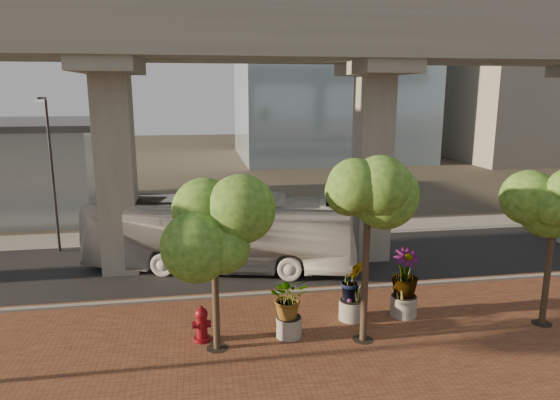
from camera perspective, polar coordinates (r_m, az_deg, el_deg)
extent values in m
plane|color=#3C382C|center=(22.69, -2.83, -8.98)|extent=(160.00, 160.00, 0.00)
cube|color=brown|center=(15.55, 0.73, -19.44)|extent=(70.00, 13.00, 0.06)
cube|color=black|center=(24.55, -3.37, -7.27)|extent=(90.00, 8.00, 0.04)
cube|color=gray|center=(20.82, -2.20, -10.74)|extent=(70.00, 0.25, 0.16)
cube|color=gray|center=(29.77, -4.48, -3.76)|extent=(90.00, 3.00, 0.06)
cube|color=gray|center=(21.69, -3.26, 18.29)|extent=(72.00, 2.40, 1.80)
cube|color=gray|center=(24.86, -4.09, 17.50)|extent=(72.00, 2.40, 1.80)
cube|color=gray|center=(26.11, -4.37, 20.33)|extent=(72.00, 0.12, 1.00)
cube|color=gray|center=(69.96, 26.77, 14.04)|extent=(18.00, 16.00, 24.00)
imported|color=silver|center=(23.51, -6.74, -3.78)|extent=(12.93, 6.11, 3.51)
cylinder|color=maroon|center=(17.50, -8.88, -15.40)|extent=(0.56, 0.56, 0.12)
cylinder|color=maroon|center=(17.30, -8.93, -14.08)|extent=(0.37, 0.37, 0.90)
sphere|color=maroon|center=(17.11, -8.98, -12.73)|extent=(0.43, 0.43, 0.43)
cylinder|color=maroon|center=(17.02, -9.00, -12.12)|extent=(0.12, 0.12, 0.15)
cylinder|color=maroon|center=(17.27, -8.94, -13.85)|extent=(0.62, 0.25, 0.25)
cylinder|color=gray|center=(17.47, 1.01, -14.27)|extent=(0.88, 0.88, 0.68)
imported|color=#265416|center=(17.02, 1.03, -11.03)|extent=(1.95, 1.95, 1.46)
cylinder|color=#A6A096|center=(19.47, 13.94, -11.64)|extent=(0.97, 0.97, 0.76)
imported|color=#265416|center=(19.00, 14.13, -8.13)|extent=(2.38, 2.38, 1.78)
cylinder|color=#A8A198|center=(18.83, 8.18, -12.29)|extent=(0.93, 0.93, 0.72)
imported|color=#265416|center=(18.40, 8.28, -9.07)|extent=(2.06, 2.06, 1.55)
cylinder|color=#493A2A|center=(16.34, -7.33, -11.80)|extent=(0.22, 0.22, 3.02)
cylinder|color=black|center=(17.01, -7.19, -16.43)|extent=(0.70, 0.70, 0.01)
cylinder|color=#493A2A|center=(16.75, 9.69, -9.15)|extent=(0.22, 0.22, 4.15)
cylinder|color=black|center=(17.61, 9.44, -15.45)|extent=(0.70, 0.70, 0.01)
cylinder|color=#493A2A|center=(20.07, 28.23, -7.53)|extent=(0.22, 0.22, 3.71)
cylinder|color=black|center=(20.72, 27.71, -12.36)|extent=(0.70, 0.70, 0.01)
cylinder|color=#2B2A2F|center=(27.86, -24.53, 2.38)|extent=(0.14, 0.14, 7.86)
cube|color=#2B2A2F|center=(27.07, -25.54, 10.42)|extent=(0.15, 0.98, 0.15)
cube|color=silver|center=(26.60, -25.81, 10.17)|extent=(0.39, 0.20, 0.12)
cylinder|color=#2D2E32|center=(29.41, 10.70, 4.21)|extent=(0.15, 0.15, 8.35)
cube|color=#2D2E32|center=(28.65, 11.39, 12.36)|extent=(0.16, 1.04, 0.16)
cube|color=silver|center=(28.16, 11.76, 12.14)|extent=(0.42, 0.21, 0.13)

